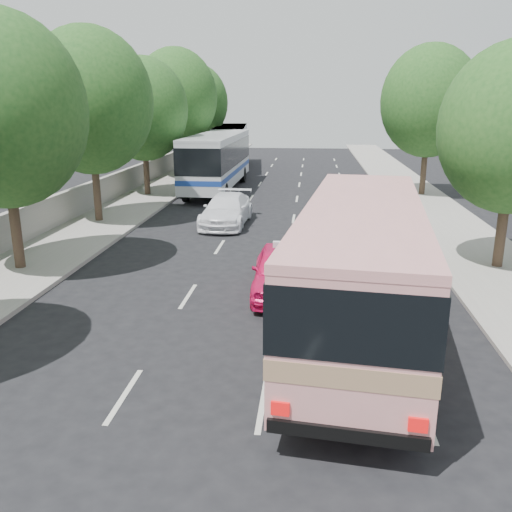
# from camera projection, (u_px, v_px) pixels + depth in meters

# --- Properties ---
(ground) EXTENTS (120.00, 120.00, 0.00)m
(ground) POSITION_uv_depth(u_px,v_px,m) (229.00, 356.00, 13.00)
(ground) COLOR black
(ground) RESTS_ON ground
(sidewalk_left) EXTENTS (4.00, 90.00, 0.15)m
(sidewalk_left) POSITION_uv_depth(u_px,v_px,m) (140.00, 201.00, 32.94)
(sidewalk_left) COLOR #9E998E
(sidewalk_left) RESTS_ON ground
(sidewalk_right) EXTENTS (4.00, 90.00, 0.12)m
(sidewalk_right) POSITION_uv_depth(u_px,v_px,m) (426.00, 206.00, 31.28)
(sidewalk_right) COLOR #9E998E
(sidewalk_right) RESTS_ON ground
(low_wall) EXTENTS (0.30, 90.00, 1.50)m
(low_wall) POSITION_uv_depth(u_px,v_px,m) (110.00, 187.00, 32.89)
(low_wall) COLOR #9E998E
(low_wall) RESTS_ON sidewalk_left
(tree_left_b) EXTENTS (5.70, 5.70, 8.88)m
(tree_left_b) POSITION_uv_depth(u_px,v_px,m) (1.00, 104.00, 17.90)
(tree_left_b) COLOR #38281E
(tree_left_b) RESTS_ON ground
(tree_left_c) EXTENTS (6.00, 6.00, 9.35)m
(tree_left_c) POSITION_uv_depth(u_px,v_px,m) (90.00, 96.00, 25.49)
(tree_left_c) COLOR #38281E
(tree_left_c) RESTS_ON ground
(tree_left_d) EXTENTS (5.52, 5.52, 8.60)m
(tree_left_d) POSITION_uv_depth(u_px,v_px,m) (144.00, 106.00, 33.26)
(tree_left_d) COLOR #38281E
(tree_left_d) RESTS_ON ground
(tree_left_e) EXTENTS (6.30, 6.30, 9.82)m
(tree_left_e) POSITION_uv_depth(u_px,v_px,m) (176.00, 94.00, 40.68)
(tree_left_e) COLOR #38281E
(tree_left_e) RESTS_ON ground
(tree_left_f) EXTENTS (5.88, 5.88, 9.16)m
(tree_left_f) POSITION_uv_depth(u_px,v_px,m) (196.00, 100.00, 48.47)
(tree_left_f) COLOR #38281E
(tree_left_f) RESTS_ON ground
(tree_right_far) EXTENTS (6.00, 6.00, 9.35)m
(tree_right_far) POSITION_uv_depth(u_px,v_px,m) (431.00, 97.00, 33.32)
(tree_right_far) COLOR #38281E
(tree_right_far) RESTS_ON ground
(pink_bus) EXTENTS (4.01, 11.21, 3.50)m
(pink_bus) POSITION_uv_depth(u_px,v_px,m) (362.00, 256.00, 13.52)
(pink_bus) COLOR #DB8E8D
(pink_bus) RESTS_ON ground
(pink_taxi) EXTENTS (1.94, 4.52, 1.52)m
(pink_taxi) POSITION_uv_depth(u_px,v_px,m) (281.00, 270.00, 17.09)
(pink_taxi) COLOR #EE145C
(pink_taxi) RESTS_ON ground
(white_pickup) EXTENTS (2.26, 5.20, 1.49)m
(white_pickup) POSITION_uv_depth(u_px,v_px,m) (227.00, 210.00, 26.66)
(white_pickup) COLOR white
(white_pickup) RESTS_ON ground
(tour_coach_front) EXTENTS (2.86, 12.63, 3.77)m
(tour_coach_front) POSITION_uv_depth(u_px,v_px,m) (217.00, 157.00, 36.58)
(tour_coach_front) COLOR silver
(tour_coach_front) RESTS_ON ground
(tour_coach_rear) EXTENTS (3.86, 12.68, 3.74)m
(tour_coach_rear) POSITION_uv_depth(u_px,v_px,m) (231.00, 143.00, 49.08)
(tour_coach_rear) COLOR silver
(tour_coach_rear) RESTS_ON ground
(taxi_roof_sign) EXTENTS (0.56, 0.20, 0.18)m
(taxi_roof_sign) POSITION_uv_depth(u_px,v_px,m) (282.00, 244.00, 16.86)
(taxi_roof_sign) COLOR silver
(taxi_roof_sign) RESTS_ON pink_taxi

